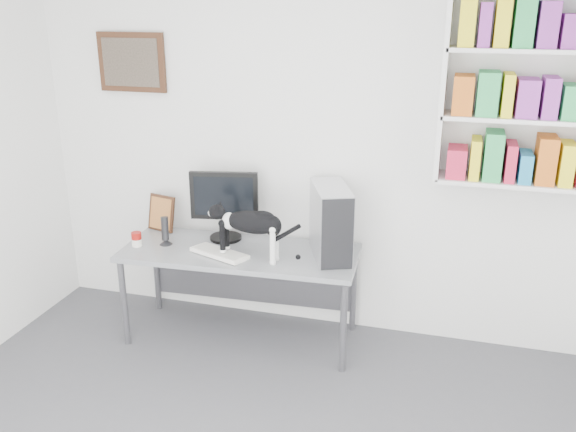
{
  "coord_description": "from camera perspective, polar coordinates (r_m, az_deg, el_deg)",
  "views": [
    {
      "loc": [
        1.0,
        -2.06,
        2.33
      ],
      "look_at": [
        -0.01,
        1.53,
        1.0
      ],
      "focal_mm": 38.0,
      "sensor_mm": 36.0,
      "label": 1
    }
  ],
  "objects": [
    {
      "name": "room",
      "position": [
        2.49,
        -9.45,
        -3.8
      ],
      "size": [
        4.01,
        4.01,
        2.7
      ],
      "color": "#4C4C50",
      "rests_on": "ground"
    },
    {
      "name": "pc_tower",
      "position": [
        4.08,
        4.02,
        -0.53
      ],
      "size": [
        0.38,
        0.53,
        0.49
      ],
      "primitive_type": "cube",
      "rotation": [
        0.0,
        0.0,
        0.38
      ],
      "color": "silver",
      "rests_on": "desk"
    },
    {
      "name": "cat",
      "position": [
        4.04,
        -3.48,
        -1.72
      ],
      "size": [
        0.58,
        0.18,
        0.36
      ],
      "primitive_type": null,
      "rotation": [
        0.0,
        0.0,
        -0.04
      ],
      "color": "black",
      "rests_on": "desk"
    },
    {
      "name": "bookshelf",
      "position": [
        3.96,
        21.75,
        11.33
      ],
      "size": [
        1.03,
        0.28,
        1.24
      ],
      "primitive_type": "cube",
      "color": "silver",
      "rests_on": "room"
    },
    {
      "name": "desk",
      "position": [
        4.4,
        -4.41,
        -7.31
      ],
      "size": [
        1.67,
        0.72,
        0.68
      ],
      "primitive_type": "cube",
      "rotation": [
        0.0,
        0.0,
        0.05
      ],
      "color": "gray",
      "rests_on": "room"
    },
    {
      "name": "leaning_print",
      "position": [
        4.66,
        -11.75,
        0.33
      ],
      "size": [
        0.24,
        0.14,
        0.28
      ],
      "primitive_type": "cube",
      "rotation": [
        0.0,
        0.0,
        -0.24
      ],
      "color": "#3F2214",
      "rests_on": "desk"
    },
    {
      "name": "monitor",
      "position": [
        4.37,
        -5.96,
        1.01
      ],
      "size": [
        0.52,
        0.32,
        0.52
      ],
      "primitive_type": "cube",
      "rotation": [
        0.0,
        0.0,
        0.2
      ],
      "color": "black",
      "rests_on": "desk"
    },
    {
      "name": "keyboard",
      "position": [
        4.18,
        -6.42,
        -3.46
      ],
      "size": [
        0.44,
        0.29,
        0.03
      ],
      "primitive_type": "cube",
      "rotation": [
        0.0,
        0.0,
        -0.36
      ],
      "color": "white",
      "rests_on": "desk"
    },
    {
      "name": "speaker",
      "position": [
        4.39,
        -11.43,
        -1.32
      ],
      "size": [
        0.12,
        0.12,
        0.21
      ],
      "primitive_type": "cylinder",
      "rotation": [
        0.0,
        0.0,
        0.36
      ],
      "color": "black",
      "rests_on": "desk"
    },
    {
      "name": "wall_art",
      "position": [
        4.66,
        -14.42,
        13.76
      ],
      "size": [
        0.52,
        0.04,
        0.42
      ],
      "primitive_type": "cube",
      "color": "#3F2214",
      "rests_on": "room"
    },
    {
      "name": "soup_can",
      "position": [
        4.42,
        -13.98,
        -2.12
      ],
      "size": [
        0.07,
        0.07,
        0.1
      ],
      "primitive_type": "cylinder",
      "rotation": [
        0.0,
        0.0,
        -0.04
      ],
      "color": "#9E120D",
      "rests_on": "desk"
    }
  ]
}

